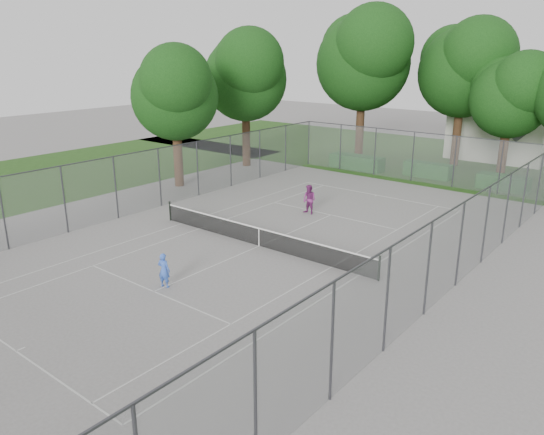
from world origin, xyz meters
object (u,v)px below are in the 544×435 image
Objects in this scene: house at (505,113)px; girl_player at (164,270)px; woman_player at (309,200)px; tennis_net at (259,236)px.

house reaches higher than girl_player.
woman_player is (-3.57, -23.62, -3.03)m from house.
tennis_net is at bearing -106.04° from girl_player.
house is 5.68× the size of woman_player.
house is 24.08m from woman_player.
tennis_net is 9.01× the size of girl_player.
house is at bearing 85.24° from tennis_net.
tennis_net is 5.83m from girl_player.
woman_player is (-1.12, 5.80, 0.34)m from tennis_net.
house is at bearing 85.52° from woman_player.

